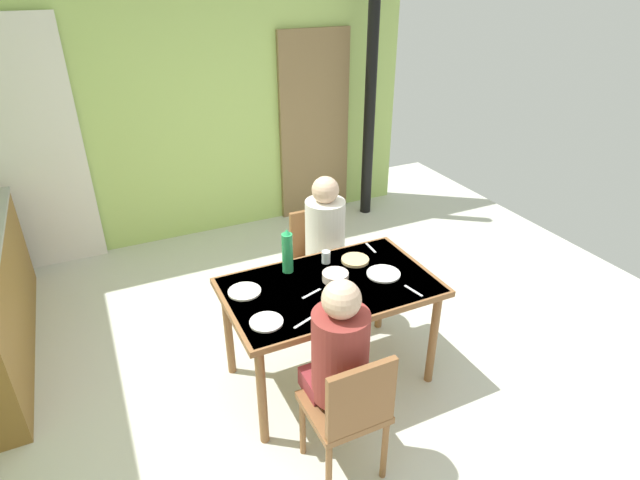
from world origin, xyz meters
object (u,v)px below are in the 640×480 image
chair_far_diner (318,257)px  water_bottle_green_near (287,252)px  dining_table (330,295)px  chair_near_diner (350,410)px  person_far_diner (326,232)px  person_near_diner (339,352)px  serving_bowl_center (335,276)px

chair_far_diner → water_bottle_green_near: size_ratio=2.80×
dining_table → chair_near_diner: bearing=-108.8°
chair_far_diner → person_far_diner: (0.00, -0.14, 0.28)m
chair_far_diner → person_near_diner: 1.50m
chair_near_diner → person_near_diner: bearing=90.0°
person_near_diner → water_bottle_green_near: person_near_diner is taller
dining_table → chair_far_diner: 0.82m
person_near_diner → chair_far_diner: bearing=68.9°
chair_far_diner → person_far_diner: bearing=90.0°
dining_table → chair_far_diner: size_ratio=1.55×
dining_table → water_bottle_green_near: size_ratio=4.33×
person_near_diner → water_bottle_green_near: bearing=84.9°
chair_near_diner → person_near_diner: (0.00, 0.14, 0.28)m
chair_near_diner → serving_bowl_center: (0.31, 0.79, 0.29)m
water_bottle_green_near → serving_bowl_center: size_ratio=1.83×
dining_table → water_bottle_green_near: water_bottle_green_near is taller
chair_near_diner → chair_far_diner: size_ratio=1.00×
dining_table → person_near_diner: (-0.26, -0.62, 0.11)m
dining_table → person_far_diner: person_far_diner is taller
dining_table → person_far_diner: (0.27, 0.62, 0.11)m
person_near_diner → water_bottle_green_near: size_ratio=2.48×
water_bottle_green_near → chair_near_diner: bearing=-94.4°
person_far_diner → serving_bowl_center: 0.63m
chair_far_diner → serving_bowl_center: (-0.22, -0.72, 0.29)m
dining_table → water_bottle_green_near: 0.40m
person_near_diner → water_bottle_green_near: (0.08, 0.89, 0.12)m
chair_near_diner → chair_far_diner: 1.61m
dining_table → person_near_diner: 0.68m
dining_table → person_far_diner: bearing=66.2°
chair_near_diner → person_far_diner: (0.53, 1.38, 0.28)m
person_near_diner → dining_table: bearing=67.5°
person_far_diner → serving_bowl_center: size_ratio=4.53×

